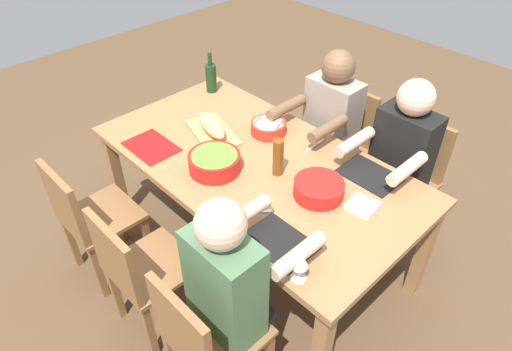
# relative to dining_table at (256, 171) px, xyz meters

# --- Properties ---
(ground_plane) EXTENTS (8.00, 8.00, 0.00)m
(ground_plane) POSITION_rel_dining_table_xyz_m (0.00, 0.00, -0.67)
(ground_plane) COLOR brown
(dining_table) EXTENTS (1.94, 1.04, 0.74)m
(dining_table) POSITION_rel_dining_table_xyz_m (0.00, 0.00, 0.00)
(dining_table) COLOR #9E7044
(dining_table) RESTS_ON ground_plane
(chair_near_right) EXTENTS (0.40, 0.40, 0.85)m
(chair_near_right) POSITION_rel_dining_table_xyz_m (0.53, -0.84, -0.18)
(chair_near_right) COLOR olive
(chair_near_right) RESTS_ON ground_plane
(diner_near_right) EXTENTS (0.41, 0.53, 1.20)m
(diner_near_right) POSITION_rel_dining_table_xyz_m (0.53, -0.66, 0.03)
(diner_near_right) COLOR #2D2D38
(diner_near_right) RESTS_ON ground_plane
(chair_near_left) EXTENTS (0.40, 0.40, 0.85)m
(chair_near_left) POSITION_rel_dining_table_xyz_m (-0.53, -0.84, -0.18)
(chair_near_left) COLOR olive
(chair_near_left) RESTS_ON ground_plane
(chair_far_right) EXTENTS (0.40, 0.40, 0.85)m
(chair_far_right) POSITION_rel_dining_table_xyz_m (0.53, 0.84, -0.18)
(chair_far_right) COLOR olive
(chair_far_right) RESTS_ON ground_plane
(diner_far_right) EXTENTS (0.41, 0.53, 1.20)m
(diner_far_right) POSITION_rel_dining_table_xyz_m (0.53, 0.66, 0.03)
(diner_far_right) COLOR #2D2D38
(diner_far_right) RESTS_ON ground_plane
(chair_far_center) EXTENTS (0.40, 0.40, 0.85)m
(chair_far_center) POSITION_rel_dining_table_xyz_m (0.00, 0.84, -0.18)
(chair_far_center) COLOR olive
(chair_far_center) RESTS_ON ground_plane
(diner_far_center) EXTENTS (0.41, 0.53, 1.20)m
(diner_far_center) POSITION_rel_dining_table_xyz_m (-0.00, 0.66, 0.03)
(diner_far_center) COLOR #2D2D38
(diner_far_center) RESTS_ON ground_plane
(chair_near_center) EXTENTS (0.40, 0.40, 0.85)m
(chair_near_center) POSITION_rel_dining_table_xyz_m (0.00, -0.84, -0.18)
(chair_near_center) COLOR olive
(chair_near_center) RESTS_ON ground_plane
(serving_bowl_salad) EXTENTS (0.29, 0.29, 0.10)m
(serving_bowl_salad) POSITION_rel_dining_table_xyz_m (-0.10, -0.22, 0.13)
(serving_bowl_salad) COLOR red
(serving_bowl_salad) RESTS_ON dining_table
(serving_bowl_pasta) EXTENTS (0.22, 0.22, 0.08)m
(serving_bowl_pasta) POSITION_rel_dining_table_xyz_m (-0.16, 0.26, 0.12)
(serving_bowl_pasta) COLOR red
(serving_bowl_pasta) RESTS_ON dining_table
(serving_bowl_greens) EXTENTS (0.26, 0.26, 0.09)m
(serving_bowl_greens) POSITION_rel_dining_table_xyz_m (0.44, 0.03, 0.12)
(serving_bowl_greens) COLOR red
(serving_bowl_greens) RESTS_ON dining_table
(cutting_board) EXTENTS (0.45, 0.33, 0.02)m
(cutting_board) POSITION_rel_dining_table_xyz_m (-0.39, -0.01, 0.08)
(cutting_board) COLOR tan
(cutting_board) RESTS_ON dining_table
(bread_loaf) EXTENTS (0.34, 0.20, 0.09)m
(bread_loaf) POSITION_rel_dining_table_xyz_m (-0.39, -0.01, 0.14)
(bread_loaf) COLOR tan
(bread_loaf) RESTS_ON cutting_board
(wine_bottle) EXTENTS (0.08, 0.08, 0.29)m
(wine_bottle) POSITION_rel_dining_table_xyz_m (-0.82, 0.35, 0.18)
(wine_bottle) COLOR #193819
(wine_bottle) RESTS_ON dining_table
(beer_bottle) EXTENTS (0.06, 0.06, 0.22)m
(beer_bottle) POSITION_rel_dining_table_xyz_m (0.17, 0.01, 0.18)
(beer_bottle) COLOR brown
(beer_bottle) RESTS_ON dining_table
(wine_glass) EXTENTS (0.08, 0.08, 0.17)m
(wine_glass) POSITION_rel_dining_table_xyz_m (0.73, -0.45, 0.19)
(wine_glass) COLOR silver
(wine_glass) RESTS_ON dining_table
(placemat_near_right) EXTENTS (0.32, 0.23, 0.01)m
(placemat_near_right) POSITION_rel_dining_table_xyz_m (0.53, -0.36, 0.08)
(placemat_near_right) COLOR black
(placemat_near_right) RESTS_ON dining_table
(placemat_near_left) EXTENTS (0.32, 0.23, 0.01)m
(placemat_near_left) POSITION_rel_dining_table_xyz_m (-0.53, -0.36, 0.08)
(placemat_near_left) COLOR maroon
(placemat_near_left) RESTS_ON dining_table
(placemat_far_right) EXTENTS (0.32, 0.23, 0.01)m
(placemat_far_right) POSITION_rel_dining_table_xyz_m (0.53, 0.36, 0.08)
(placemat_far_right) COLOR black
(placemat_far_right) RESTS_ON dining_table
(fork_far_center) EXTENTS (0.03, 0.17, 0.01)m
(fork_far_center) POSITION_rel_dining_table_xyz_m (0.14, 0.36, 0.08)
(fork_far_center) COLOR silver
(fork_far_center) RESTS_ON dining_table
(carving_knife) EXTENTS (0.17, 0.19, 0.01)m
(carving_knife) POSITION_rel_dining_table_xyz_m (0.29, -0.32, 0.08)
(carving_knife) COLOR silver
(carving_knife) RESTS_ON dining_table
(napkin_stack) EXTENTS (0.16, 0.16, 0.02)m
(napkin_stack) POSITION_rel_dining_table_xyz_m (0.66, 0.12, 0.09)
(napkin_stack) COLOR white
(napkin_stack) RESTS_ON dining_table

